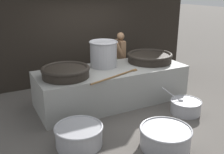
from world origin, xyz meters
TOP-DOWN VIEW (x-y plane):
  - ground_plane at (0.00, 0.00)m, footprint 60.00×60.00m
  - back_wall at (0.00, 1.98)m, footprint 7.36×0.24m
  - hearth_platform at (0.00, 0.00)m, footprint 3.74×1.41m
  - giant_wok_near at (-1.21, -0.09)m, footprint 1.09×1.09m
  - giant_wok_far at (1.19, 0.09)m, footprint 1.21×1.21m
  - stock_pot at (-0.10, 0.26)m, footprint 0.71×0.71m
  - stirring_paddle at (-0.17, -0.58)m, footprint 1.41×0.53m
  - cook at (0.81, 1.05)m, footprint 0.39×0.59m
  - prep_bowl_vegetables at (1.21, -1.38)m, footprint 0.83×0.72m
  - prep_bowl_meat at (-1.45, -1.47)m, footprint 0.91×0.91m
  - prep_bowl_extra at (-0.07, -2.25)m, footprint 0.96×0.96m

SIDE VIEW (x-z plane):
  - ground_plane at x=0.00m, z-range 0.00..0.00m
  - prep_bowl_vegetables at x=1.21m, z-range -0.13..0.48m
  - prep_bowl_extra at x=-0.07m, z-range 0.02..0.40m
  - prep_bowl_meat at x=-1.45m, z-range 0.02..0.41m
  - hearth_platform at x=0.00m, z-range 0.00..0.88m
  - cook at x=0.81m, z-range 0.06..1.63m
  - stirring_paddle at x=-0.17m, z-range 0.88..0.92m
  - giant_wok_near at x=-1.21m, z-range 0.89..1.13m
  - giant_wok_far at x=1.19m, z-range 0.89..1.13m
  - stock_pot at x=-0.10m, z-range 0.89..1.55m
  - back_wall at x=0.00m, z-range 0.00..4.28m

